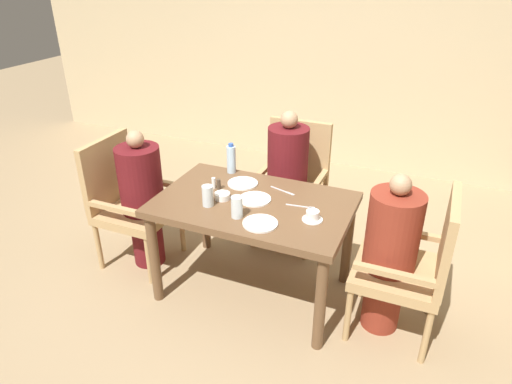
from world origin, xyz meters
TOP-DOWN VIEW (x-y plane):
  - ground_plane at (0.00, 0.00)m, footprint 16.00×16.00m
  - wall_back at (0.00, 2.53)m, footprint 8.00×0.06m
  - dining_table at (0.00, 0.00)m, footprint 1.29×0.83m
  - chair_left_side at (-1.05, 0.00)m, footprint 0.53×0.53m
  - diner_in_left_chair at (-0.91, 0.00)m, footprint 0.32×0.32m
  - chair_far_side at (0.00, 0.83)m, footprint 0.53×0.53m
  - diner_in_far_chair at (-0.00, 0.68)m, footprint 0.32×0.32m
  - chair_right_side at (1.05, 0.00)m, footprint 0.53×0.53m
  - diner_in_right_chair at (0.91, 0.00)m, footprint 0.32×0.32m
  - plate_main_left at (0.00, 0.02)m, footprint 0.22×0.22m
  - plate_main_right at (0.15, -0.25)m, footprint 0.22×0.22m
  - plate_dessert_center at (-0.17, 0.21)m, footprint 0.22×0.22m
  - teacup_with_saucer at (0.43, -0.08)m, footprint 0.13×0.13m
  - bowl_small at (-0.21, -0.05)m, footprint 0.11×0.11m
  - water_bottle at (-0.34, 0.36)m, footprint 0.07×0.07m
  - glass_tall_near at (-0.25, -0.17)m, footprint 0.07×0.07m
  - glass_tall_mid at (-0.01, -0.23)m, footprint 0.07×0.07m
  - salt_shaker at (-0.33, 0.07)m, footprint 0.03×0.03m
  - pepper_shaker at (-0.30, 0.07)m, footprint 0.03×0.03m
  - fork_beside_plate at (0.33, 0.06)m, footprint 0.19×0.04m
  - knife_beside_plate at (0.13, 0.21)m, footprint 0.20×0.07m

SIDE VIEW (x-z plane):
  - ground_plane at x=0.00m, z-range 0.00..0.00m
  - chair_left_side at x=-1.05m, z-range 0.04..1.03m
  - chair_far_side at x=0.00m, z-range 0.04..1.03m
  - chair_right_side at x=1.05m, z-range 0.04..1.03m
  - diner_in_right_chair at x=0.91m, z-range 0.02..1.11m
  - diner_in_left_chair at x=-0.91m, z-range 0.02..1.11m
  - diner_in_far_chair at x=0.00m, z-range 0.02..1.17m
  - dining_table at x=0.00m, z-range 0.27..1.00m
  - fork_beside_plate at x=0.33m, z-range 0.73..0.74m
  - knife_beside_plate at x=0.13m, z-range 0.73..0.74m
  - plate_main_left at x=0.00m, z-range 0.73..0.74m
  - plate_main_right at x=0.15m, z-range 0.73..0.74m
  - plate_dessert_center at x=-0.17m, z-range 0.73..0.74m
  - bowl_small at x=-0.21m, z-range 0.73..0.77m
  - teacup_with_saucer at x=0.43m, z-range 0.73..0.79m
  - pepper_shaker at x=-0.30m, z-range 0.73..0.80m
  - salt_shaker at x=-0.33m, z-range 0.73..0.81m
  - glass_tall_near at x=-0.25m, z-range 0.73..0.87m
  - glass_tall_mid at x=-0.01m, z-range 0.73..0.87m
  - water_bottle at x=-0.34m, z-range 0.72..0.95m
  - wall_back at x=0.00m, z-range 0.00..2.80m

